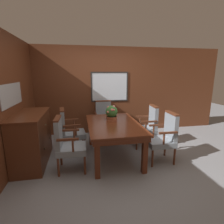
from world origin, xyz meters
name	(u,v)px	position (x,y,z in m)	size (l,w,h in m)	color
ground_plane	(116,162)	(0.00, 0.00, 0.00)	(14.00, 14.00, 0.00)	gray
wall_back	(103,91)	(0.00, 1.88, 1.23)	(7.20, 0.08, 2.45)	#5B2D19
wall_left	(4,105)	(-1.90, 0.00, 1.23)	(0.08, 7.20, 2.45)	#5B2D19
dining_table	(113,128)	(-0.01, 0.25, 0.64)	(1.04, 1.64, 0.73)	#562614
chair_right_far	(148,125)	(0.90, 0.64, 0.52)	(0.54, 0.53, 0.99)	#562B19
chair_left_far	(69,130)	(-0.91, 0.64, 0.52)	(0.55, 0.54, 0.99)	#562B19
chair_left_near	(67,143)	(-0.92, -0.11, 0.52)	(0.52, 0.52, 0.99)	#562B19
chair_right_near	(164,136)	(0.94, -0.11, 0.52)	(0.52, 0.52, 0.99)	#562B19
chair_head_far	(104,118)	(-0.02, 1.47, 0.52)	(0.53, 0.54, 0.99)	#562B19
potted_plant	(112,113)	(0.00, 0.48, 0.89)	(0.26, 0.27, 0.33)	#B2603D
sideboard_cabinet	(32,139)	(-1.60, 0.29, 0.50)	(0.55, 1.23, 1.00)	#512816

